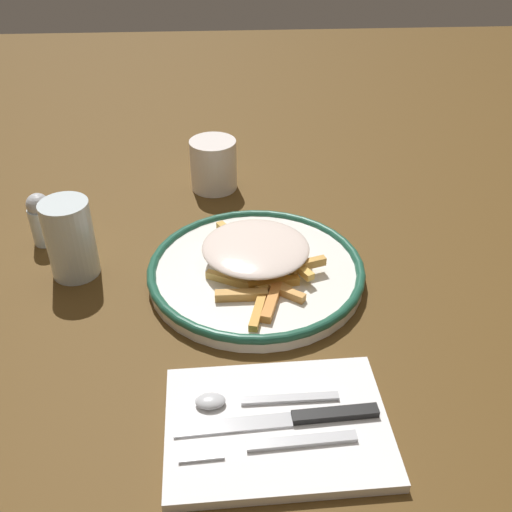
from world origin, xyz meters
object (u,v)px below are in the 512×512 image
(salt_shaker, at_px, (41,219))
(coffee_mug, at_px, (214,164))
(knife, at_px, (296,418))
(napkin, at_px, (277,426))
(plate, at_px, (256,271))
(water_glass, at_px, (70,239))
(spoon, at_px, (242,400))
(fries_heap, at_px, (259,254))
(fork, at_px, (267,445))

(salt_shaker, bearing_deg, coffee_mug, -57.87)
(knife, distance_m, salt_shaker, 0.50)
(napkin, xyz_separation_m, knife, (0.00, -0.02, 0.01))
(plate, bearing_deg, salt_shaker, 70.53)
(knife, bearing_deg, water_glass, 43.84)
(plate, xyz_separation_m, coffee_mug, (0.27, 0.06, 0.03))
(plate, height_order, spoon, plate)
(fries_heap, bearing_deg, plate, 113.34)
(plate, bearing_deg, napkin, -178.55)
(knife, xyz_separation_m, spoon, (0.03, 0.05, 0.00))
(napkin, bearing_deg, water_glass, 41.70)
(plate, xyz_separation_m, water_glass, (0.03, 0.25, 0.04))
(plate, distance_m, napkin, 0.26)
(spoon, bearing_deg, fries_heap, -8.10)
(fries_heap, distance_m, knife, 0.26)
(plate, distance_m, salt_shaker, 0.33)
(plate, distance_m, water_glass, 0.26)
(napkin, bearing_deg, fries_heap, 0.40)
(coffee_mug, bearing_deg, fries_heap, -166.98)
(spoon, distance_m, coffee_mug, 0.50)
(coffee_mug, xyz_separation_m, salt_shaker, (-0.16, 0.25, -0.00))
(fork, height_order, water_glass, water_glass)
(spoon, height_order, salt_shaker, salt_shaker)
(fork, height_order, knife, knife)
(knife, relative_size, salt_shaker, 2.57)
(knife, relative_size, water_glass, 1.89)
(water_glass, relative_size, coffee_mug, 1.05)
(salt_shaker, bearing_deg, fries_heap, -108.86)
(napkin, distance_m, fork, 0.03)
(fries_heap, relative_size, knife, 1.12)
(knife, height_order, salt_shaker, salt_shaker)
(fork, xyz_separation_m, knife, (0.03, -0.03, 0.00))
(napkin, relative_size, knife, 1.08)
(napkin, relative_size, salt_shaker, 2.78)
(water_glass, bearing_deg, salt_shaker, 37.09)
(napkin, bearing_deg, fork, 156.97)
(water_glass, height_order, salt_shaker, water_glass)
(salt_shaker, bearing_deg, water_glass, -142.91)
(napkin, distance_m, coffee_mug, 0.53)
(plate, relative_size, napkin, 1.30)
(plate, relative_size, coffee_mug, 2.80)
(coffee_mug, distance_m, salt_shaker, 0.30)
(fries_heap, bearing_deg, spoon, 171.90)
(coffee_mug, relative_size, salt_shaker, 1.30)
(fries_heap, xyz_separation_m, fork, (-0.29, 0.01, -0.03))
(fries_heap, xyz_separation_m, salt_shaker, (0.11, 0.32, 0.00))
(fries_heap, height_order, salt_shaker, salt_shaker)
(plate, distance_m, fries_heap, 0.03)
(napkin, xyz_separation_m, salt_shaker, (0.37, 0.32, 0.04))
(spoon, height_order, water_glass, water_glass)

